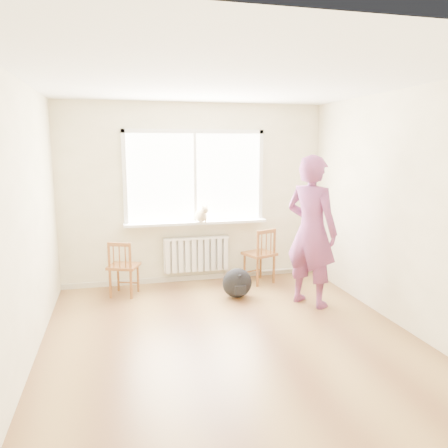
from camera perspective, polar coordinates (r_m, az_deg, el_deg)
floor at (r=4.87m, az=1.12°, el=-15.03°), size 4.50×4.50×0.00m
ceiling at (r=4.44m, az=1.24°, el=18.30°), size 4.50×4.50×0.00m
back_wall at (r=6.64m, az=-3.84°, el=3.93°), size 4.00×0.01×2.70m
window at (r=6.59m, az=-3.83°, el=6.61°), size 2.12×0.05×1.42m
windowsill at (r=6.59m, az=-3.63°, el=0.20°), size 2.15×0.22×0.04m
radiator at (r=6.71m, az=-3.61°, el=-3.90°), size 1.00×0.12×0.55m
heating_pipe at (r=7.15m, az=6.33°, el=-6.04°), size 1.40×0.04×0.04m
baseboard at (r=6.89m, az=-3.69°, el=-6.97°), size 4.00×0.03×0.08m
chair_left at (r=6.24m, az=-13.08°, el=-5.66°), size 0.50×0.49×0.79m
chair_right at (r=6.65m, az=4.89°, el=-4.15°), size 0.53×0.52×0.85m
person at (r=5.75m, az=11.32°, el=-0.94°), size 0.79×0.86×1.97m
cat at (r=6.50m, az=-2.97°, el=1.21°), size 0.24×0.39×0.27m
backpack at (r=6.07m, az=1.73°, el=-7.71°), size 0.50×0.45×0.41m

